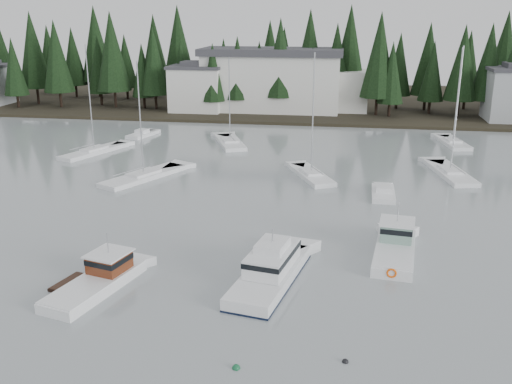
% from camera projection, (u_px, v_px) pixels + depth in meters
% --- Properties ---
extents(far_shore_land, '(240.00, 54.00, 1.00)m').
position_uv_depth(far_shore_land, '(305.00, 101.00, 116.98)').
color(far_shore_land, black).
rests_on(far_shore_land, ground).
extents(conifer_treeline, '(200.00, 22.00, 20.00)m').
position_uv_depth(conifer_treeline, '(301.00, 110.00, 106.62)').
color(conifer_treeline, black).
rests_on(conifer_treeline, ground).
extents(house_west, '(9.54, 7.42, 8.75)m').
position_uv_depth(house_west, '(197.00, 87.00, 101.35)').
color(house_west, silver).
rests_on(house_west, ground).
extents(harbor_inn, '(29.50, 11.50, 10.90)m').
position_uv_depth(harbor_inn, '(283.00, 80.00, 101.89)').
color(harbor_inn, silver).
rests_on(harbor_inn, ground).
extents(lobster_boat_brown, '(5.27, 8.36, 3.93)m').
position_uv_depth(lobster_boat_brown, '(98.00, 281.00, 37.45)').
color(lobster_boat_brown, white).
rests_on(lobster_boat_brown, ground).
extents(cabin_cruiser_center, '(4.86, 10.30, 4.25)m').
position_uv_depth(cabin_cruiser_center, '(271.00, 272.00, 38.36)').
color(cabin_cruiser_center, white).
rests_on(cabin_cruiser_center, ground).
extents(lobster_boat_teal, '(3.75, 8.30, 4.46)m').
position_uv_depth(lobster_boat_teal, '(395.00, 249.00, 42.43)').
color(lobster_boat_teal, white).
rests_on(lobster_boat_teal, ground).
extents(sailboat_1, '(5.90, 9.07, 13.98)m').
position_uv_depth(sailboat_1, '(311.00, 176.00, 62.85)').
color(sailboat_1, white).
rests_on(sailboat_1, ground).
extents(sailboat_3, '(6.28, 10.04, 12.28)m').
position_uv_depth(sailboat_3, '(230.00, 144.00, 78.67)').
color(sailboat_3, white).
rests_on(sailboat_3, ground).
extents(sailboat_4, '(3.99, 8.77, 13.58)m').
position_uv_depth(sailboat_4, '(453.00, 144.00, 78.51)').
color(sailboat_4, white).
rests_on(sailboat_4, ground).
extents(sailboat_6, '(7.27, 10.95, 13.15)m').
position_uv_depth(sailboat_6, '(144.00, 178.00, 62.43)').
color(sailboat_6, white).
rests_on(sailboat_6, ground).
extents(sailboat_8, '(5.95, 10.53, 14.25)m').
position_uv_depth(sailboat_8, '(94.00, 153.00, 73.59)').
color(sailboat_8, white).
rests_on(sailboat_8, ground).
extents(sailboat_10, '(4.71, 10.55, 14.59)m').
position_uv_depth(sailboat_10, '(450.00, 174.00, 63.74)').
color(sailboat_10, white).
rests_on(sailboat_10, ground).
extents(runabout_1, '(2.33, 5.40, 1.42)m').
position_uv_depth(runabout_1, '(383.00, 195.00, 56.33)').
color(runabout_1, white).
rests_on(runabout_1, ground).
extents(runabout_3, '(3.51, 5.92, 1.42)m').
position_uv_depth(runabout_3, '(142.00, 135.00, 83.71)').
color(runabout_3, white).
rests_on(runabout_3, ground).
extents(mooring_buoy_green, '(0.43, 0.43, 0.43)m').
position_uv_depth(mooring_buoy_green, '(236.00, 368.00, 29.04)').
color(mooring_buoy_green, '#145933').
rests_on(mooring_buoy_green, ground).
extents(mooring_buoy_dark, '(0.36, 0.36, 0.36)m').
position_uv_depth(mooring_buoy_dark, '(345.00, 362.00, 29.56)').
color(mooring_buoy_dark, black).
rests_on(mooring_buoy_dark, ground).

